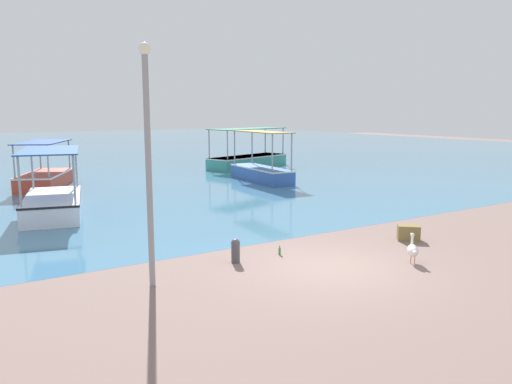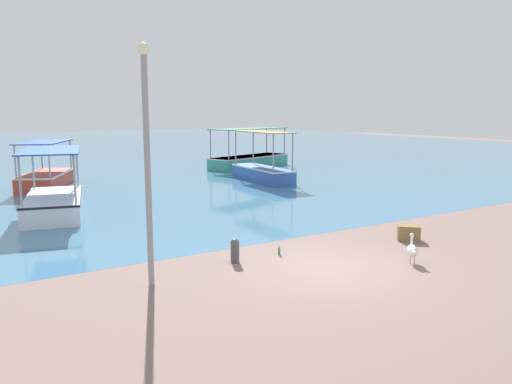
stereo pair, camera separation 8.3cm
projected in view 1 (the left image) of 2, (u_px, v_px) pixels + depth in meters
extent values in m
plane|color=#80665E|center=(331.00, 268.00, 13.04)|extent=(120.00, 120.00, 0.00)
cube|color=teal|center=(35.00, 149.00, 53.16)|extent=(110.00, 90.00, 0.00)
cube|color=white|center=(53.00, 205.00, 19.50)|extent=(3.08, 5.24, 0.79)
cube|color=black|center=(53.00, 197.00, 19.45)|extent=(3.13, 5.28, 0.08)
cylinder|color=#99999E|center=(74.00, 180.00, 17.52)|extent=(0.08, 0.08, 1.75)
cylinder|color=#99999E|center=(19.00, 182.00, 16.96)|extent=(0.08, 0.08, 1.75)
cylinder|color=#99999E|center=(76.00, 167.00, 21.64)|extent=(0.08, 0.08, 1.75)
cylinder|color=#99999E|center=(32.00, 168.00, 21.08)|extent=(0.08, 0.08, 1.75)
cube|color=#234C87|center=(50.00, 150.00, 19.16)|extent=(3.13, 5.06, 0.05)
cube|color=teal|center=(248.00, 162.00, 36.20)|extent=(6.90, 3.89, 0.82)
cube|color=silver|center=(248.00, 156.00, 36.14)|extent=(6.95, 3.94, 0.08)
cylinder|color=#99999E|center=(227.00, 145.00, 33.13)|extent=(0.08, 0.08, 1.94)
cylinder|color=#99999E|center=(209.00, 144.00, 34.24)|extent=(0.08, 0.08, 1.94)
cylinder|color=#99999E|center=(283.00, 141.00, 37.72)|extent=(0.08, 0.08, 1.94)
cylinder|color=#99999E|center=(265.00, 140.00, 38.84)|extent=(0.08, 0.08, 1.94)
cube|color=#236D4F|center=(248.00, 129.00, 35.82)|extent=(6.74, 3.92, 0.05)
cube|color=#C03D29|center=(45.00, 180.00, 26.61)|extent=(3.67, 5.05, 0.79)
cube|color=silver|center=(45.00, 174.00, 26.55)|extent=(3.72, 5.10, 0.08)
cylinder|color=#99999E|center=(40.00, 154.00, 28.38)|extent=(0.08, 0.08, 1.61)
cylinder|color=#99999E|center=(69.00, 154.00, 28.57)|extent=(0.08, 0.08, 1.61)
cylinder|color=#99999E|center=(14.00, 162.00, 24.26)|extent=(0.08, 0.08, 1.61)
cylinder|color=#99999E|center=(48.00, 162.00, 24.45)|extent=(0.08, 0.08, 1.61)
cube|color=#224291|center=(43.00, 142.00, 26.28)|extent=(3.68, 4.91, 0.05)
cube|color=#355FB1|center=(261.00, 174.00, 29.03)|extent=(1.75, 5.11, 0.81)
cube|color=silver|center=(261.00, 168.00, 28.97)|extent=(1.79, 5.16, 0.08)
cylinder|color=#99999E|center=(235.00, 148.00, 30.48)|extent=(0.08, 0.08, 2.03)
cylinder|color=#99999E|center=(252.00, 147.00, 31.05)|extent=(0.08, 0.08, 2.03)
cylinder|color=#99999E|center=(272.00, 153.00, 26.55)|extent=(0.08, 0.08, 2.03)
cylinder|color=#99999E|center=(292.00, 152.00, 27.13)|extent=(0.08, 0.08, 2.03)
cube|color=olive|center=(261.00, 132.00, 28.64)|extent=(1.84, 4.92, 0.05)
cylinder|color=#E0997A|center=(411.00, 260.00, 13.39)|extent=(0.03, 0.03, 0.22)
cylinder|color=#E0997A|center=(415.00, 260.00, 13.37)|extent=(0.03, 0.03, 0.22)
ellipsoid|color=white|center=(413.00, 250.00, 13.37)|extent=(0.57, 0.61, 0.32)
ellipsoid|color=white|center=(415.00, 252.00, 13.12)|extent=(0.19, 0.20, 0.10)
cylinder|color=white|center=(412.00, 241.00, 13.48)|extent=(0.07, 0.07, 0.26)
sphere|color=white|center=(412.00, 235.00, 13.46)|extent=(0.11, 0.11, 0.11)
cone|color=#E5933F|center=(411.00, 234.00, 13.62)|extent=(0.23, 0.27, 0.06)
cylinder|color=gray|center=(149.00, 174.00, 11.30)|extent=(0.14, 0.14, 5.28)
sphere|color=#EAEACC|center=(144.00, 49.00, 10.86)|extent=(0.28, 0.28, 0.28)
cylinder|color=#47474C|center=(236.00, 253.00, 13.45)|extent=(0.23, 0.23, 0.51)
sphere|color=#4C4C51|center=(236.00, 243.00, 13.41)|extent=(0.25, 0.25, 0.25)
cube|color=olive|center=(409.00, 233.00, 15.80)|extent=(0.80, 0.78, 0.48)
cylinder|color=#3F7F4C|center=(280.00, 251.00, 14.21)|extent=(0.07, 0.07, 0.20)
cylinder|color=#3F7F4C|center=(280.00, 247.00, 14.19)|extent=(0.03, 0.03, 0.07)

